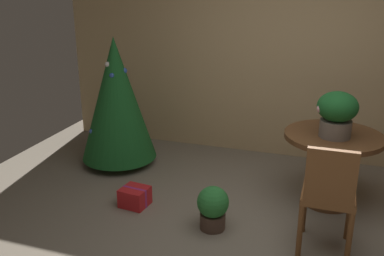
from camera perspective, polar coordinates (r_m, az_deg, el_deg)
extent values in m
plane|color=#756B5B|center=(3.76, 8.84, -15.62)|extent=(6.60, 6.60, 0.00)
cube|color=tan|center=(5.36, 13.79, 9.62)|extent=(6.00, 0.10, 2.60)
cylinder|color=brown|center=(4.62, 17.24, -9.01)|extent=(0.49, 0.49, 0.04)
cylinder|color=brown|center=(4.48, 17.66, -5.18)|extent=(0.17, 0.17, 0.64)
cylinder|color=brown|center=(4.36, 18.11, -1.07)|extent=(0.93, 0.93, 0.05)
cylinder|color=#665B51|center=(4.25, 18.26, -0.06)|extent=(0.29, 0.29, 0.16)
ellipsoid|color=#195623|center=(4.19, 18.56, 2.67)|extent=(0.37, 0.37, 0.28)
sphere|color=#E5A8B2|center=(4.28, 18.82, 2.95)|extent=(0.06, 0.06, 0.06)
sphere|color=#E5A8B2|center=(4.14, 16.64, 2.45)|extent=(0.09, 0.09, 0.09)
sphere|color=#E5A8B2|center=(4.19, 17.14, 2.82)|extent=(0.07, 0.07, 0.07)
cylinder|color=brown|center=(3.97, 14.50, -10.08)|extent=(0.04, 0.04, 0.46)
cylinder|color=brown|center=(3.98, 19.88, -10.64)|extent=(0.04, 0.04, 0.46)
cylinder|color=brown|center=(3.64, 13.97, -12.98)|extent=(0.04, 0.04, 0.46)
cylinder|color=brown|center=(3.64, 19.91, -13.58)|extent=(0.04, 0.04, 0.46)
cube|color=brown|center=(3.68, 17.46, -8.31)|extent=(0.41, 0.43, 0.05)
cube|color=brown|center=(3.40, 17.74, -6.13)|extent=(0.37, 0.05, 0.43)
cylinder|color=brown|center=(5.36, -9.41, -4.09)|extent=(0.10, 0.10, 0.09)
cone|color=#195623|center=(5.12, -9.86, 3.78)|extent=(0.88, 0.88, 1.43)
sphere|color=#2D51A8|center=(5.24, -6.46, -0.01)|extent=(0.06, 0.06, 0.06)
sphere|color=#2D51A8|center=(5.02, -8.87, 7.42)|extent=(0.07, 0.07, 0.07)
sphere|color=silver|center=(4.98, -11.01, 8.18)|extent=(0.06, 0.06, 0.06)
sphere|color=red|center=(5.37, -12.81, -0.85)|extent=(0.04, 0.04, 0.04)
sphere|color=red|center=(5.18, -9.90, 6.74)|extent=(0.06, 0.06, 0.06)
sphere|color=gold|center=(5.35, -12.24, 1.37)|extent=(0.04, 0.04, 0.04)
sphere|color=#2D51A8|center=(5.14, -13.00, -0.42)|extent=(0.06, 0.06, 0.06)
sphere|color=#2D51A8|center=(4.94, -10.45, 6.79)|extent=(0.06, 0.06, 0.06)
cube|color=red|center=(4.36, -7.51, -8.93)|extent=(0.28, 0.27, 0.18)
cube|color=#9E287A|center=(4.36, -7.51, -8.93)|extent=(0.26, 0.06, 0.19)
cylinder|color=#4C382D|center=(3.98, 2.72, -12.05)|extent=(0.23, 0.23, 0.15)
sphere|color=#287533|center=(3.88, 2.76, -9.67)|extent=(0.28, 0.28, 0.28)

